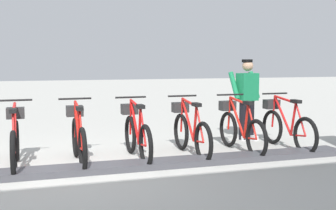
# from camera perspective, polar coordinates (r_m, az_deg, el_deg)

# --- Properties ---
(ground_plane) EXTENTS (60.00, 60.00, 0.00)m
(ground_plane) POSITION_cam_1_polar(r_m,az_deg,el_deg) (6.23, -14.24, -9.23)
(ground_plane) COLOR #B5B4AC
(dock_rail_base) EXTENTS (0.44, 9.34, 0.10)m
(dock_rail_base) POSITION_cam_1_polar(r_m,az_deg,el_deg) (6.22, -14.25, -8.79)
(dock_rail_base) COLOR #47474C
(dock_rail_base) RESTS_ON ground
(bike_docked_0) EXTENTS (1.72, 0.54, 1.02)m
(bike_docked_0) POSITION_cam_1_polar(r_m,az_deg,el_deg) (8.01, 15.92, -2.75)
(bike_docked_0) COLOR black
(bike_docked_0) RESTS_ON ground
(bike_docked_1) EXTENTS (1.72, 0.54, 1.02)m
(bike_docked_1) POSITION_cam_1_polar(r_m,az_deg,el_deg) (7.54, 9.85, -3.14)
(bike_docked_1) COLOR black
(bike_docked_1) RESTS_ON ground
(bike_docked_2) EXTENTS (1.72, 0.54, 1.02)m
(bike_docked_2) POSITION_cam_1_polar(r_m,az_deg,el_deg) (7.16, 3.05, -3.54)
(bike_docked_2) COLOR black
(bike_docked_2) RESTS_ON ground
(bike_docked_3) EXTENTS (1.72, 0.54, 1.02)m
(bike_docked_3) POSITION_cam_1_polar(r_m,az_deg,el_deg) (6.90, -4.39, -3.92)
(bike_docked_3) COLOR black
(bike_docked_3) RESTS_ON ground
(bike_docked_4) EXTENTS (1.72, 0.54, 1.02)m
(bike_docked_4) POSITION_cam_1_polar(r_m,az_deg,el_deg) (6.76, -12.28, -4.25)
(bike_docked_4) COLOR black
(bike_docked_4) RESTS_ON ground
(bike_docked_5) EXTENTS (1.72, 0.54, 1.02)m
(bike_docked_5) POSITION_cam_1_polar(r_m,az_deg,el_deg) (6.75, -20.36, -4.51)
(bike_docked_5) COLOR black
(bike_docked_5) RESTS_ON ground
(worker_near_rack) EXTENTS (0.50, 0.67, 1.66)m
(worker_near_rack) POSITION_cam_1_polar(r_m,az_deg,el_deg) (8.63, 10.82, 1.20)
(worker_near_rack) COLOR white
(worker_near_rack) RESTS_ON ground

